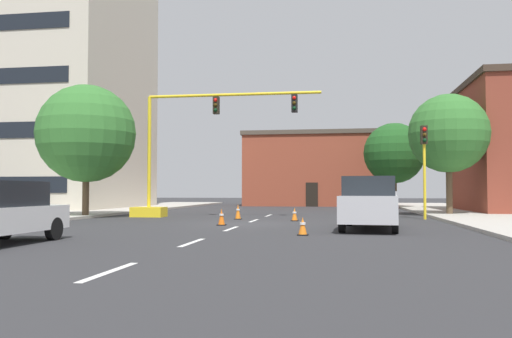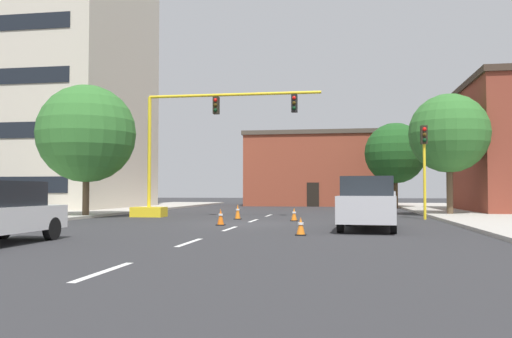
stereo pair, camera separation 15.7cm
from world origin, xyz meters
TOP-DOWN VIEW (x-y plane):
  - ground_plane at (0.00, 0.00)m, footprint 160.00×160.00m
  - sidewalk_left at (-12.00, 8.00)m, footprint 6.00×56.00m
  - sidewalk_right at (12.00, 8.00)m, footprint 6.00×56.00m
  - lane_stripe_seg_0 at (0.00, -14.00)m, footprint 0.16×2.40m
  - lane_stripe_seg_1 at (0.00, -8.50)m, footprint 0.16×2.40m
  - lane_stripe_seg_2 at (0.00, -3.00)m, footprint 0.16×2.40m
  - lane_stripe_seg_3 at (0.00, 2.50)m, footprint 0.16×2.40m
  - lane_stripe_seg_4 at (0.00, 8.00)m, footprint 0.16×2.40m
  - building_tall_left at (-19.98, 16.72)m, footprint 15.50×14.17m
  - building_brick_center at (1.65, 29.48)m, footprint 13.31×8.12m
  - traffic_signal_gantry at (-4.98, 5.31)m, footprint 10.53×1.20m
  - traffic_light_pole_right at (8.45, 4.99)m, footprint 0.32×0.47m
  - tree_right_far at (8.60, 21.58)m, footprint 4.97×4.97m
  - tree_left_near at (-9.50, 3.93)m, footprint 5.33×5.33m
  - tree_right_mid at (10.41, 8.85)m, footprint 4.57×4.57m
  - pickup_truck_silver at (5.28, -2.59)m, footprint 2.45×5.55m
  - traffic_cone_roadside_a at (1.99, 2.55)m, footprint 0.36×0.36m
  - traffic_cone_roadside_b at (-0.99, 3.58)m, footprint 0.36×0.36m
  - traffic_cone_roadside_c at (2.94, -5.61)m, footprint 0.36×0.36m
  - traffic_cone_roadside_d at (-0.80, -1.13)m, footprint 0.36×0.36m

SIDE VIEW (x-z plane):
  - ground_plane at x=0.00m, z-range 0.00..0.00m
  - lane_stripe_seg_0 at x=0.00m, z-range 0.00..0.01m
  - lane_stripe_seg_1 at x=0.00m, z-range 0.00..0.01m
  - lane_stripe_seg_2 at x=0.00m, z-range 0.00..0.01m
  - lane_stripe_seg_3 at x=0.00m, z-range 0.00..0.01m
  - lane_stripe_seg_4 at x=0.00m, z-range 0.00..0.01m
  - sidewalk_left at x=-12.00m, z-range 0.00..0.14m
  - sidewalk_right at x=12.00m, z-range 0.00..0.14m
  - traffic_cone_roadside_c at x=2.94m, z-range -0.01..0.60m
  - traffic_cone_roadside_a at x=1.99m, z-range -0.01..0.64m
  - traffic_cone_roadside_d at x=-0.80m, z-range -0.01..0.70m
  - traffic_cone_roadside_b at x=-0.99m, z-range -0.01..0.77m
  - pickup_truck_silver at x=5.28m, z-range -0.02..1.97m
  - traffic_signal_gantry at x=-4.98m, z-range -1.08..5.75m
  - traffic_light_pole_right at x=8.45m, z-range 1.13..5.93m
  - building_brick_center at x=1.65m, z-range 0.01..7.08m
  - tree_right_far at x=8.60m, z-range 1.02..8.04m
  - tree_left_near at x=-9.50m, z-range 0.95..8.20m
  - tree_right_mid at x=10.41m, z-range 1.24..8.31m
  - building_tall_left at x=-19.98m, z-range 0.01..22.66m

